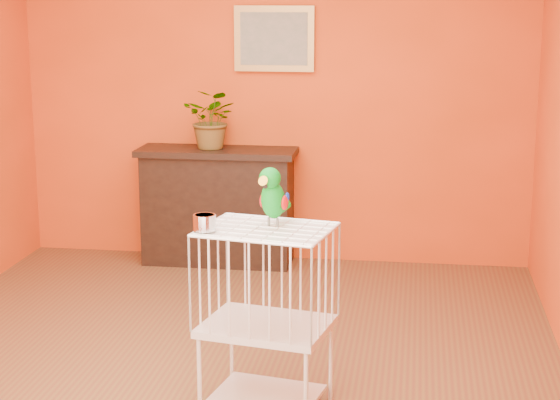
# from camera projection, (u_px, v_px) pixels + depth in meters

# --- Properties ---
(ground) EXTENTS (4.50, 4.50, 0.00)m
(ground) POSITION_uv_depth(u_px,v_px,m) (216.00, 364.00, 5.41)
(ground) COLOR brown
(ground) RESTS_ON ground
(room_shell) EXTENTS (4.50, 4.50, 4.50)m
(room_shell) POSITION_uv_depth(u_px,v_px,m) (212.00, 90.00, 5.06)
(room_shell) COLOR #E94C15
(room_shell) RESTS_ON ground
(console_cabinet) EXTENTS (1.23, 0.44, 0.91)m
(console_cabinet) POSITION_uv_depth(u_px,v_px,m) (217.00, 206.00, 7.33)
(console_cabinet) COLOR black
(console_cabinet) RESTS_ON ground
(potted_plant) EXTENTS (0.51, 0.55, 0.36)m
(potted_plant) POSITION_uv_depth(u_px,v_px,m) (211.00, 127.00, 7.15)
(potted_plant) COLOR #26722D
(potted_plant) RESTS_ON console_cabinet
(framed_picture) EXTENTS (0.62, 0.04, 0.50)m
(framed_picture) POSITION_uv_depth(u_px,v_px,m) (274.00, 39.00, 7.17)
(framed_picture) COLOR #B0823F
(framed_picture) RESTS_ON room_shell
(birdcage) EXTENTS (0.70, 0.59, 0.96)m
(birdcage) POSITION_uv_depth(u_px,v_px,m) (266.00, 317.00, 4.72)
(birdcage) COLOR silver
(birdcage) RESTS_ON ground
(feed_cup) EXTENTS (0.11, 0.11, 0.08)m
(feed_cup) POSITION_uv_depth(u_px,v_px,m) (204.00, 222.00, 4.55)
(feed_cup) COLOR silver
(feed_cup) RESTS_ON birdcage
(parrot) EXTENTS (0.16, 0.27, 0.31)m
(parrot) POSITION_uv_depth(u_px,v_px,m) (273.00, 196.00, 4.64)
(parrot) COLOR #59544C
(parrot) RESTS_ON birdcage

